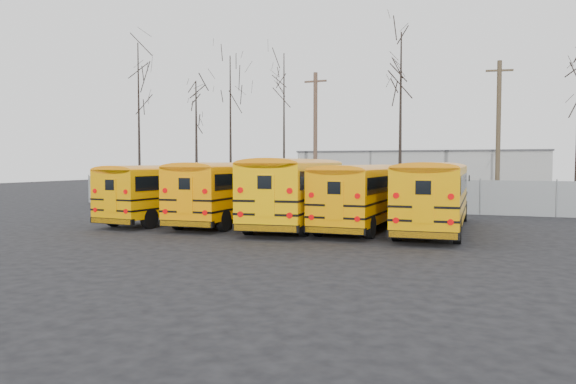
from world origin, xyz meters
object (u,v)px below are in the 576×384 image
at_px(bus_a, 176,188).
at_px(utility_pole_right, 498,133).
at_px(bus_b, 234,187).
at_px(bus_d, 364,191).
at_px(utility_pole_left, 315,137).
at_px(bus_c, 298,186).
at_px(bus_e, 434,190).

relative_size(bus_a, utility_pole_right, 1.09).
bearing_deg(utility_pole_right, bus_b, -138.71).
height_order(bus_a, bus_d, bus_d).
bearing_deg(utility_pole_left, bus_b, -85.29).
bearing_deg(bus_a, bus_c, 6.45).
bearing_deg(bus_a, bus_d, 7.05).
distance_m(bus_d, utility_pole_right, 16.06).
distance_m(bus_b, utility_pole_left, 14.38).
distance_m(bus_c, bus_e, 6.30).
xyz_separation_m(bus_b, utility_pole_left, (-0.29, 14.03, 3.12)).
distance_m(bus_c, bus_d, 3.19).
relative_size(bus_b, bus_d, 1.04).
height_order(bus_b, utility_pole_left, utility_pole_left).
xyz_separation_m(bus_a, bus_e, (12.94, 0.11, 0.09)).
bearing_deg(bus_e, utility_pole_left, 123.48).
height_order(bus_b, bus_c, bus_c).
height_order(bus_a, utility_pole_left, utility_pole_left).
relative_size(bus_c, bus_e, 1.07).
bearing_deg(bus_a, utility_pole_right, 49.79).
xyz_separation_m(bus_d, utility_pole_left, (-6.97, 14.11, 3.18)).
bearing_deg(utility_pole_left, bus_d, -60.20).
height_order(bus_e, utility_pole_right, utility_pole_right).
relative_size(bus_c, utility_pole_left, 1.23).
distance_m(bus_b, utility_pole_right, 19.35).
bearing_deg(bus_e, utility_pole_right, 78.67).
distance_m(bus_a, bus_e, 12.94).
xyz_separation_m(bus_c, bus_d, (3.19, 0.14, -0.17)).
relative_size(bus_b, bus_c, 0.93).
bearing_deg(bus_e, bus_d, 175.97).
height_order(bus_c, utility_pole_left, utility_pole_left).
bearing_deg(bus_e, bus_a, 178.64).
bearing_deg(bus_a, bus_e, 6.21).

